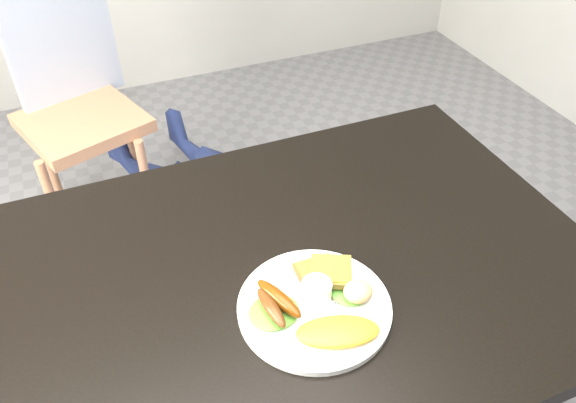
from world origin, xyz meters
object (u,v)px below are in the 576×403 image
at_px(dining_table, 284,275).
at_px(dining_chair, 82,123).
at_px(plate, 314,307).
at_px(person, 229,85).

xyz_separation_m(dining_table, dining_chair, (-0.30, 1.18, -0.28)).
bearing_deg(dining_table, plate, -83.55).
xyz_separation_m(dining_chair, plate, (0.31, -1.29, 0.31)).
xyz_separation_m(dining_table, person, (0.12, 0.71, 0.02)).
height_order(person, plate, person).
bearing_deg(person, dining_table, 65.29).
bearing_deg(dining_table, dining_chair, 104.11).
distance_m(dining_table, dining_chair, 1.25).
distance_m(person, plate, 0.83).
relative_size(dining_chair, plate, 1.42).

